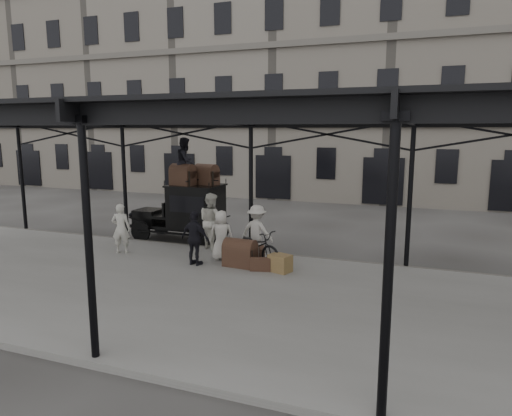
{
  "coord_description": "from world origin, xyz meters",
  "views": [
    {
      "loc": [
        5.4,
        -11.96,
        4.17
      ],
      "look_at": [
        0.33,
        1.6,
        1.7
      ],
      "focal_mm": 32.0,
      "sensor_mm": 36.0,
      "label": 1
    }
  ],
  "objects_px": {
    "porter_official": "(195,238)",
    "steamer_trunk_platform": "(240,255)",
    "porter_left": "(121,228)",
    "steamer_trunk_roof_near": "(183,176)",
    "bicycle": "(254,246)",
    "taxi": "(189,210)"
  },
  "relations": [
    {
      "from": "bicycle",
      "to": "steamer_trunk_roof_near",
      "type": "height_order",
      "value": "steamer_trunk_roof_near"
    },
    {
      "from": "steamer_trunk_roof_near",
      "to": "steamer_trunk_platform",
      "type": "relative_size",
      "value": 0.94
    },
    {
      "from": "porter_left",
      "to": "steamer_trunk_roof_near",
      "type": "height_order",
      "value": "steamer_trunk_roof_near"
    },
    {
      "from": "porter_official",
      "to": "steamer_trunk_platform",
      "type": "xyz_separation_m",
      "value": [
        1.31,
        0.37,
        -0.48
      ]
    },
    {
      "from": "bicycle",
      "to": "steamer_trunk_platform",
      "type": "height_order",
      "value": "bicycle"
    },
    {
      "from": "taxi",
      "to": "steamer_trunk_roof_near",
      "type": "distance_m",
      "value": 1.33
    },
    {
      "from": "taxi",
      "to": "steamer_trunk_platform",
      "type": "relative_size",
      "value": 3.85
    },
    {
      "from": "bicycle",
      "to": "steamer_trunk_platform",
      "type": "relative_size",
      "value": 2.1
    },
    {
      "from": "steamer_trunk_platform",
      "to": "taxi",
      "type": "bearing_deg",
      "value": 144.55
    },
    {
      "from": "bicycle",
      "to": "porter_left",
      "type": "bearing_deg",
      "value": 117.29
    },
    {
      "from": "taxi",
      "to": "porter_official",
      "type": "xyz_separation_m",
      "value": [
        1.92,
        -3.12,
        -0.23
      ]
    },
    {
      "from": "porter_official",
      "to": "bicycle",
      "type": "bearing_deg",
      "value": -142.87
    },
    {
      "from": "porter_left",
      "to": "steamer_trunk_platform",
      "type": "relative_size",
      "value": 1.75
    },
    {
      "from": "porter_left",
      "to": "steamer_trunk_roof_near",
      "type": "relative_size",
      "value": 1.86
    },
    {
      "from": "taxi",
      "to": "porter_left",
      "type": "height_order",
      "value": "taxi"
    },
    {
      "from": "taxi",
      "to": "porter_official",
      "type": "bearing_deg",
      "value": -58.42
    },
    {
      "from": "taxi",
      "to": "steamer_trunk_platform",
      "type": "bearing_deg",
      "value": -40.41
    },
    {
      "from": "steamer_trunk_roof_near",
      "to": "steamer_trunk_platform",
      "type": "distance_m",
      "value": 4.6
    },
    {
      "from": "taxi",
      "to": "porter_left",
      "type": "xyz_separation_m",
      "value": [
        -1.03,
        -2.74,
        -0.23
      ]
    },
    {
      "from": "porter_official",
      "to": "bicycle",
      "type": "distance_m",
      "value": 1.82
    },
    {
      "from": "taxi",
      "to": "bicycle",
      "type": "height_order",
      "value": "taxi"
    },
    {
      "from": "porter_left",
      "to": "steamer_trunk_roof_near",
      "type": "bearing_deg",
      "value": -130.2
    }
  ]
}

